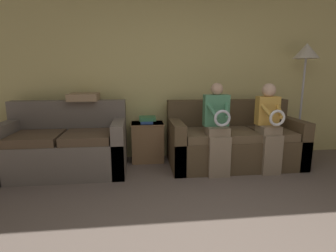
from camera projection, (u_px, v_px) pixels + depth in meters
wall_back at (177, 78)px, 4.19m from camera, size 7.50×0.06×2.55m
couch_main at (233, 142)px, 3.95m from camera, size 1.91×0.90×0.94m
couch_side at (66, 147)px, 3.64m from camera, size 1.64×0.88×0.97m
child_left_seated at (217, 126)px, 3.48m from camera, size 0.34×0.37×1.23m
child_right_seated at (269, 124)px, 3.56m from camera, size 0.31×0.38×1.22m
side_shelf at (148, 141)px, 4.08m from camera, size 0.50×0.39×0.60m
book_stack at (147, 120)px, 4.02m from camera, size 0.25×0.27×0.10m
floor_lamp at (306, 59)px, 3.98m from camera, size 0.38×0.38×1.80m
throw_pillow at (84, 97)px, 3.82m from camera, size 0.41×0.41×0.10m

